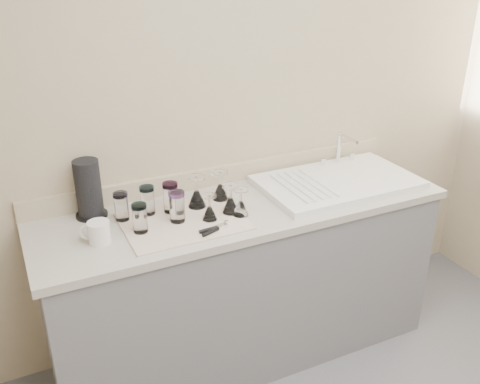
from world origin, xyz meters
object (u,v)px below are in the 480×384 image
goblet_front_right (231,203)px  tumbler_teal (121,206)px  tumbler_lavender (177,206)px  goblet_back_left (197,196)px  tumbler_cyan (147,200)px  white_mug (98,232)px  tumbler_magenta (140,218)px  goblet_extra (241,206)px  tumbler_purple (171,197)px  goblet_front_left (210,211)px  can_opener (215,229)px  sink_unit (337,181)px  goblet_back_right (220,190)px  paper_towel_roll (89,190)px

goblet_front_right → tumbler_teal: bearing=162.8°
tumbler_lavender → goblet_front_right: size_ratio=1.04×
goblet_back_left → tumbler_cyan: bearing=173.3°
goblet_back_left → white_mug: size_ratio=1.08×
tumbler_magenta → goblet_extra: 0.47m
tumbler_purple → goblet_back_left: 0.13m
tumbler_purple → goblet_front_left: size_ratio=1.18×
goblet_back_left → tumbler_lavender: bearing=-142.8°
tumbler_teal → goblet_front_left: (0.37, -0.17, -0.03)m
can_opener → white_mug: 0.50m
tumbler_magenta → tumbler_lavender: bearing=7.8°
sink_unit → tumbler_magenta: size_ratio=6.11×
sink_unit → can_opener: bearing=-166.2°
goblet_front_left → can_opener: bearing=-101.5°
sink_unit → tumbler_cyan: bearing=174.6°
tumbler_teal → goblet_front_right: size_ratio=0.95×
tumbler_magenta → goblet_extra: (0.47, -0.04, -0.02)m
tumbler_purple → goblet_extra: bearing=-32.0°
goblet_back_right → white_mug: bearing=-166.1°
tumbler_lavender → goblet_extra: (0.29, -0.07, -0.03)m
tumbler_cyan → goblet_extra: tumbler_cyan is taller
can_opener → tumbler_purple: bearing=112.5°
goblet_front_right → white_mug: goblet_front_right is taller
tumbler_cyan → tumbler_purple: 0.11m
goblet_back_right → white_mug: 0.66m
tumbler_magenta → goblet_front_right: size_ratio=0.95×
goblet_back_left → paper_towel_roll: bearing=164.4°
tumbler_cyan → can_opener: tumbler_cyan is taller
tumbler_lavender → can_opener: (0.12, -0.16, -0.07)m
tumbler_lavender → paper_towel_roll: size_ratio=0.53×
goblet_back_left → goblet_back_right: 0.14m
goblet_extra → tumbler_magenta: bearing=174.7°
tumbler_magenta → white_mug: (-0.18, -0.00, -0.03)m
goblet_front_left → paper_towel_roll: paper_towel_roll is taller
tumbler_lavender → tumbler_purple: bearing=86.8°
paper_towel_roll → can_opener: bearing=-40.7°
goblet_front_left → can_opener: (-0.02, -0.11, -0.03)m
tumbler_purple → tumbler_magenta: bearing=-144.8°
goblet_extra → paper_towel_roll: size_ratio=0.48×
tumbler_cyan → tumbler_lavender: 0.16m
goblet_front_right → white_mug: bearing=-179.9°
goblet_extra → sink_unit: bearing=9.5°
tumbler_teal → white_mug: size_ratio=0.93×
goblet_front_left → goblet_back_right: bearing=53.7°
tumbler_cyan → goblet_back_left: bearing=-6.7°
sink_unit → paper_towel_roll: size_ratio=2.93×
goblet_front_left → goblet_extra: size_ratio=0.93×
tumbler_lavender → goblet_extra: size_ratio=1.10×
goblet_back_right → can_opener: 0.33m
sink_unit → goblet_front_right: (-0.65, -0.06, 0.04)m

